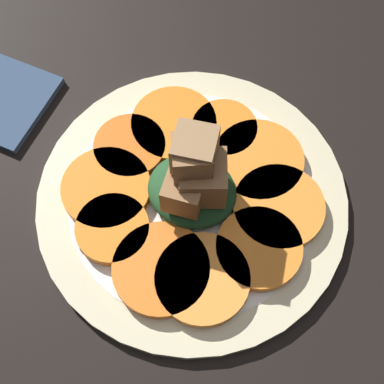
% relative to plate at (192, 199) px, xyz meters
% --- Properties ---
extents(table_slab, '(1.20, 1.20, 0.02)m').
position_rel_plate_xyz_m(table_slab, '(0.00, 0.00, -0.02)').
color(table_slab, black).
rests_on(table_slab, ground).
extents(plate, '(0.30, 0.30, 0.01)m').
position_rel_plate_xyz_m(plate, '(0.00, 0.00, 0.00)').
color(plate, beige).
rests_on(plate, table_slab).
extents(carrot_slice_0, '(0.07, 0.07, 0.01)m').
position_rel_plate_xyz_m(carrot_slice_0, '(-0.00, 0.08, 0.01)').
color(carrot_slice_0, orange).
rests_on(carrot_slice_0, plate).
extents(carrot_slice_1, '(0.09, 0.09, 0.01)m').
position_rel_plate_xyz_m(carrot_slice_1, '(-0.05, 0.06, 0.01)').
color(carrot_slice_1, orange).
rests_on(carrot_slice_1, plate).
extents(carrot_slice_2, '(0.07, 0.07, 0.01)m').
position_rel_plate_xyz_m(carrot_slice_2, '(-0.08, 0.02, 0.01)').
color(carrot_slice_2, orange).
rests_on(carrot_slice_2, plate).
extents(carrot_slice_3, '(0.09, 0.09, 0.01)m').
position_rel_plate_xyz_m(carrot_slice_3, '(-0.08, -0.03, 0.01)').
color(carrot_slice_3, orange).
rests_on(carrot_slice_3, plate).
extents(carrot_slice_4, '(0.07, 0.07, 0.01)m').
position_rel_plate_xyz_m(carrot_slice_4, '(-0.05, -0.06, 0.01)').
color(carrot_slice_4, orange).
rests_on(carrot_slice_4, plate).
extents(carrot_slice_5, '(0.09, 0.09, 0.01)m').
position_rel_plate_xyz_m(carrot_slice_5, '(0.01, -0.08, 0.01)').
color(carrot_slice_5, orange).
rests_on(carrot_slice_5, plate).
extents(carrot_slice_6, '(0.08, 0.08, 0.01)m').
position_rel_plate_xyz_m(carrot_slice_6, '(0.04, -0.07, 0.01)').
color(carrot_slice_6, '#F99539').
rests_on(carrot_slice_6, plate).
extents(carrot_slice_7, '(0.08, 0.08, 0.01)m').
position_rel_plate_xyz_m(carrot_slice_7, '(0.08, -0.02, 0.01)').
color(carrot_slice_7, orange).
rests_on(carrot_slice_7, plate).
extents(carrot_slice_8, '(0.09, 0.09, 0.01)m').
position_rel_plate_xyz_m(carrot_slice_8, '(0.08, 0.02, 0.01)').
color(carrot_slice_8, orange).
rests_on(carrot_slice_8, plate).
extents(carrot_slice_9, '(0.09, 0.09, 0.01)m').
position_rel_plate_xyz_m(carrot_slice_9, '(0.04, 0.06, 0.01)').
color(carrot_slice_9, orange).
rests_on(carrot_slice_9, plate).
extents(center_pile, '(0.08, 0.08, 0.10)m').
position_rel_plate_xyz_m(center_pile, '(0.00, -0.00, 0.04)').
color(center_pile, '#1E4723').
rests_on(center_pile, plate).
extents(fork, '(0.18, 0.06, 0.00)m').
position_rel_plate_xyz_m(fork, '(0.01, -0.06, 0.01)').
color(fork, silver).
rests_on(fork, plate).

